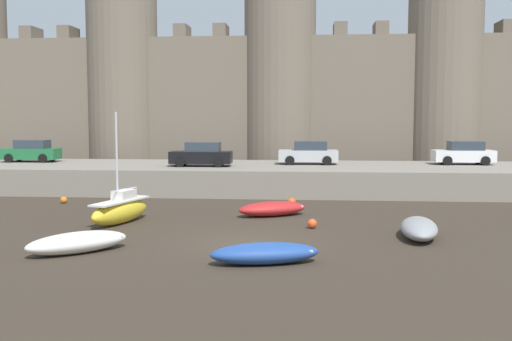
# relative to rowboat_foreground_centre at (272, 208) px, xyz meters

# --- Properties ---
(ground_plane) EXTENTS (160.00, 160.00, 0.00)m
(ground_plane) POSITION_rel_rowboat_foreground_centre_xyz_m (-0.64, -6.80, -0.39)
(ground_plane) COLOR #382D23
(quay_road) EXTENTS (67.00, 10.00, 1.70)m
(quay_road) POSITION_rel_rowboat_foreground_centre_xyz_m (-0.64, 11.04, 0.47)
(quay_road) COLOR gray
(quay_road) RESTS_ON ground
(castle) EXTENTS (61.80, 6.80, 20.67)m
(castle) POSITION_rel_rowboat_foreground_centre_xyz_m (-0.64, 21.76, 7.50)
(castle) COLOR #706354
(castle) RESTS_ON ground
(rowboat_foreground_centre) EXTENTS (3.86, 2.91, 0.74)m
(rowboat_foreground_centre) POSITION_rel_rowboat_foreground_centre_xyz_m (0.00, 0.00, 0.00)
(rowboat_foreground_centre) COLOR red
(rowboat_foreground_centre) RESTS_ON ground
(sailboat_midflat_left) EXTENTS (2.19, 4.39, 5.22)m
(sailboat_midflat_left) POSITION_rel_rowboat_foreground_centre_xyz_m (-6.98, -2.72, 0.26)
(sailboat_midflat_left) COLOR yellow
(sailboat_midflat_left) RESTS_ON ground
(rowboat_foreground_left) EXTENTS (3.72, 3.54, 0.77)m
(rowboat_foreground_left) POSITION_rel_rowboat_foreground_centre_xyz_m (-6.65, -8.87, 0.01)
(rowboat_foreground_left) COLOR silver
(rowboat_foreground_left) RESTS_ON ground
(rowboat_midflat_right) EXTENTS (1.96, 4.15, 0.79)m
(rowboat_midflat_right) POSITION_rel_rowboat_foreground_centre_xyz_m (6.36, -4.98, 0.03)
(rowboat_midflat_right) COLOR gray
(rowboat_midflat_right) RESTS_ON ground
(rowboat_near_channel_right) EXTENTS (3.94, 2.18, 0.73)m
(rowboat_near_channel_right) POSITION_rel_rowboat_foreground_centre_xyz_m (0.33, -9.97, -0.00)
(rowboat_near_channel_right) COLOR #234793
(rowboat_near_channel_right) RESTS_ON ground
(mooring_buoy_near_channel) EXTENTS (0.48, 0.48, 0.48)m
(mooring_buoy_near_channel) POSITION_rel_rowboat_foreground_centre_xyz_m (0.88, 3.42, -0.14)
(mooring_buoy_near_channel) COLOR #E04C1E
(mooring_buoy_near_channel) RESTS_ON ground
(mooring_buoy_near_shore) EXTENTS (0.44, 0.44, 0.44)m
(mooring_buoy_near_shore) POSITION_rel_rowboat_foreground_centre_xyz_m (1.98, -3.28, -0.17)
(mooring_buoy_near_shore) COLOR #E04C1E
(mooring_buoy_near_shore) RESTS_ON ground
(mooring_buoy_off_centre) EXTENTS (0.39, 0.39, 0.39)m
(mooring_buoy_off_centre) POSITION_rel_rowboat_foreground_centre_xyz_m (-12.32, 3.43, -0.19)
(mooring_buoy_off_centre) COLOR orange
(mooring_buoy_off_centre) RESTS_ON ground
(car_quay_east) EXTENTS (4.14, 1.95, 1.62)m
(car_quay_east) POSITION_rel_rowboat_foreground_centre_xyz_m (12.60, 12.78, 2.09)
(car_quay_east) COLOR silver
(car_quay_east) RESTS_ON quay_road
(car_quay_west) EXTENTS (4.14, 1.95, 1.62)m
(car_quay_west) POSITION_rel_rowboat_foreground_centre_xyz_m (-5.33, 9.74, 2.09)
(car_quay_west) COLOR black
(car_quay_west) RESTS_ON quay_road
(car_quay_centre_east) EXTENTS (4.14, 1.95, 1.62)m
(car_quay_centre_east) POSITION_rel_rowboat_foreground_centre_xyz_m (1.84, 12.06, 2.09)
(car_quay_centre_east) COLOR #B2B5B7
(car_quay_centre_east) RESTS_ON quay_road
(car_quay_centre_west) EXTENTS (4.14, 1.95, 1.62)m
(car_quay_centre_west) POSITION_rel_rowboat_foreground_centre_xyz_m (-18.59, 12.65, 2.09)
(car_quay_centre_west) COLOR #1E6638
(car_quay_centre_west) RESTS_ON quay_road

